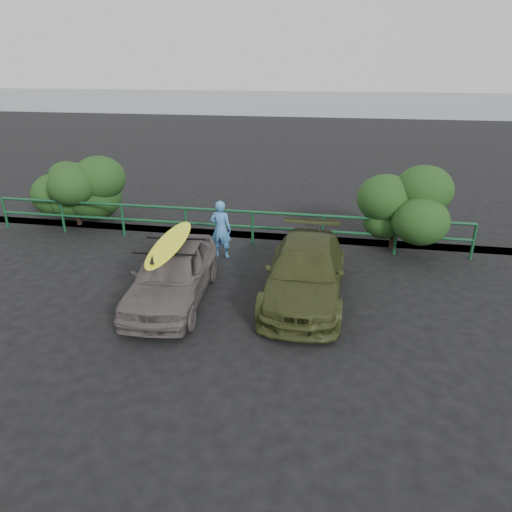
{
  "coord_description": "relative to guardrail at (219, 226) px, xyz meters",
  "views": [
    {
      "loc": [
        3.33,
        -7.19,
        4.89
      ],
      "look_at": [
        1.66,
        1.96,
        0.95
      ],
      "focal_mm": 32.0,
      "sensor_mm": 36.0,
      "label": 1
    }
  ],
  "objects": [
    {
      "name": "olive_vehicle",
      "position": [
        2.75,
        -2.92,
        0.09
      ],
      "size": [
        1.73,
        4.21,
        1.22
      ],
      "primitive_type": "imported",
      "rotation": [
        0.0,
        0.0,
        -0.01
      ],
      "color": "#353C1A",
      "rests_on": "ground"
    },
    {
      "name": "roof_rack",
      "position": [
        -0.11,
        -3.61,
        0.78
      ],
      "size": [
        1.42,
        1.04,
        0.05
      ],
      "primitive_type": null,
      "rotation": [
        0.0,
        0.0,
        0.07
      ],
      "color": "black",
      "rests_on": "sedan"
    },
    {
      "name": "shrub_right",
      "position": [
        5.0,
        0.5,
        0.71
      ],
      "size": [
        3.2,
        2.4,
        2.47
      ],
      "primitive_type": null,
      "color": "#204619",
      "rests_on": "ground"
    },
    {
      "name": "surfboard",
      "position": [
        -0.11,
        -3.61,
        0.84
      ],
      "size": [
        0.8,
        2.89,
        0.08
      ],
      "primitive_type": "ellipsoid",
      "rotation": [
        0.0,
        0.0,
        0.07
      ],
      "color": "#F2FA1A",
      "rests_on": "roof_rack"
    },
    {
      "name": "ground",
      "position": [
        0.0,
        -5.0,
        -0.52
      ],
      "size": [
        80.0,
        80.0,
        0.0
      ],
      "primitive_type": "plane",
      "color": "black"
    },
    {
      "name": "guardrail",
      "position": [
        0.0,
        0.0,
        0.0
      ],
      "size": [
        14.0,
        0.08,
        1.04
      ],
      "primitive_type": null,
      "color": "#164D2B",
      "rests_on": "ground"
    },
    {
      "name": "sedan",
      "position": [
        -0.11,
        -3.61,
        0.12
      ],
      "size": [
        1.77,
        3.84,
        1.27
      ],
      "primitive_type": "imported",
      "rotation": [
        0.0,
        0.0,
        0.07
      ],
      "color": "#5E5654",
      "rests_on": "ground"
    },
    {
      "name": "shrub_left",
      "position": [
        -4.8,
        0.4,
        0.51
      ],
      "size": [
        3.2,
        2.4,
        2.06
      ],
      "primitive_type": null,
      "color": "#204619",
      "rests_on": "ground"
    },
    {
      "name": "ocean",
      "position": [
        0.0,
        55.0,
        -0.52
      ],
      "size": [
        200.0,
        200.0,
        0.0
      ],
      "primitive_type": "plane",
      "color": "slate",
      "rests_on": "ground"
    },
    {
      "name": "man",
      "position": [
        0.33,
        -1.01,
        0.27
      ],
      "size": [
        0.61,
        0.42,
        1.58
      ],
      "primitive_type": "imported",
      "rotation": [
        0.0,
        0.0,
        3.06
      ],
      "color": "#4383C9",
      "rests_on": "ground"
    }
  ]
}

